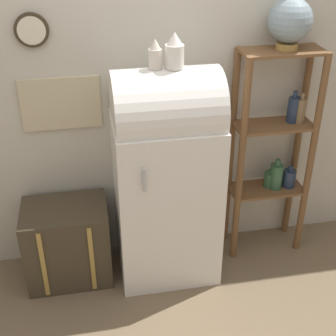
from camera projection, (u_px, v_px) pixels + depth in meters
The scene contains 8 objects.
ground_plane at pixel (173, 289), 3.37m from camera, with size 12.00×12.00×0.00m, color #7A664C.
wall_back at pixel (157, 83), 3.20m from camera, with size 7.00×0.09×2.70m.
refrigerator at pixel (166, 175), 3.20m from camera, with size 0.70×0.61×1.55m.
suitcase_trunk at pixel (68, 242), 3.37m from camera, with size 0.59×0.44×0.59m.
shelf_unit at pixel (274, 149), 3.42m from camera, with size 0.58×0.28×1.59m.
globe at pixel (290, 21), 2.98m from camera, with size 0.29×0.29×0.33m.
vase_left at pixel (155, 55), 2.79m from camera, with size 0.08×0.08×0.18m.
vase_center at pixel (175, 51), 2.79m from camera, with size 0.11×0.11×0.22m.
Camera 1 is at (-0.50, -2.46, 2.42)m, focal length 50.00 mm.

